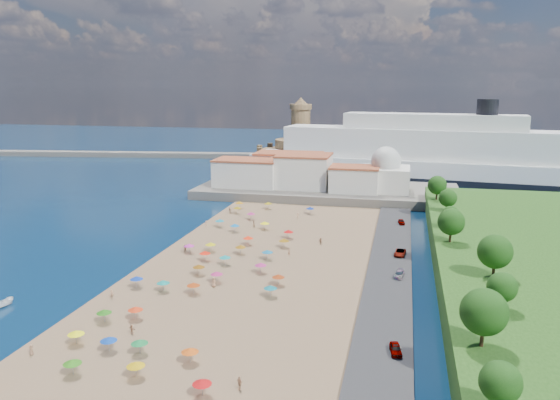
# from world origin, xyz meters

# --- Properties ---
(ground) EXTENTS (700.00, 700.00, 0.00)m
(ground) POSITION_xyz_m (0.00, 0.00, 0.00)
(ground) COLOR #071938
(ground) RESTS_ON ground
(terrace) EXTENTS (90.00, 36.00, 3.00)m
(terrace) POSITION_xyz_m (10.00, 73.00, 1.50)
(terrace) COLOR #59544C
(terrace) RESTS_ON ground
(jetty) EXTENTS (18.00, 70.00, 2.40)m
(jetty) POSITION_xyz_m (-12.00, 108.00, 1.20)
(jetty) COLOR #59544C
(jetty) RESTS_ON ground
(breakwater) EXTENTS (199.03, 34.77, 2.60)m
(breakwater) POSITION_xyz_m (-110.00, 153.00, 1.30)
(breakwater) COLOR #59544C
(breakwater) RESTS_ON ground
(waterfront_buildings) EXTENTS (57.00, 29.00, 11.00)m
(waterfront_buildings) POSITION_xyz_m (-3.05, 73.64, 7.88)
(waterfront_buildings) COLOR silver
(waterfront_buildings) RESTS_ON terrace
(domed_building) EXTENTS (16.00, 16.00, 15.00)m
(domed_building) POSITION_xyz_m (30.00, 71.00, 8.97)
(domed_building) COLOR silver
(domed_building) RESTS_ON terrace
(fortress) EXTENTS (40.00, 40.00, 32.40)m
(fortress) POSITION_xyz_m (-12.00, 138.00, 6.68)
(fortress) COLOR olive
(fortress) RESTS_ON ground
(cruise_ship) EXTENTS (151.90, 39.34, 32.85)m
(cruise_ship) POSITION_xyz_m (46.52, 112.15, 9.73)
(cruise_ship) COLOR black
(cruise_ship) RESTS_ON ground
(beach_parasols) EXTENTS (30.10, 114.84, 2.20)m
(beach_parasols) POSITION_xyz_m (-1.77, -12.11, 2.15)
(beach_parasols) COLOR gray
(beach_parasols) RESTS_ON beach
(beachgoers) EXTENTS (34.05, 93.38, 1.90)m
(beachgoers) POSITION_xyz_m (-1.19, 0.92, 1.14)
(beachgoers) COLOR tan
(beachgoers) RESTS_ON beach
(parked_cars) EXTENTS (2.75, 79.60, 1.35)m
(parked_cars) POSITION_xyz_m (36.00, -1.09, 1.35)
(parked_cars) COLOR gray
(parked_cars) RESTS_ON promenade
(hillside_trees) EXTENTS (11.84, 110.94, 7.60)m
(hillside_trees) POSITION_xyz_m (47.70, -9.68, 10.11)
(hillside_trees) COLOR #382314
(hillside_trees) RESTS_ON hillside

